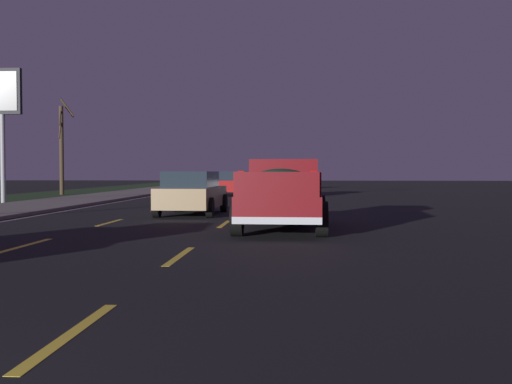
{
  "coord_description": "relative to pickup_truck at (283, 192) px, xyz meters",
  "views": [
    {
      "loc": [
        -2.18,
        -3.89,
        1.54
      ],
      "look_at": [
        15.56,
        -2.65,
        0.93
      ],
      "focal_mm": 41.88,
      "sensor_mm": 36.0,
      "label": 1
    }
  ],
  "objects": [
    {
      "name": "ground",
      "position": [
        13.3,
        3.5,
        -0.98
      ],
      "size": [
        144.0,
        144.0,
        0.0
      ],
      "primitive_type": "plane",
      "color": "black"
    },
    {
      "name": "sidewalk_shoulder",
      "position": [
        13.3,
        10.95,
        -0.92
      ],
      "size": [
        108.0,
        4.0,
        0.12
      ],
      "primitive_type": "cube",
      "color": "slate",
      "rests_on": "ground"
    },
    {
      "name": "lane_markings",
      "position": [
        17.13,
        6.51,
        -0.98
      ],
      "size": [
        108.59,
        7.04,
        0.01
      ],
      "color": "yellow",
      "rests_on": "ground"
    },
    {
      "name": "pickup_truck",
      "position": [
        0.0,
        0.0,
        0.0
      ],
      "size": [
        5.47,
        2.38,
        1.87
      ],
      "color": "maroon",
      "rests_on": "ground"
    },
    {
      "name": "sedan_white",
      "position": [
        22.04,
        -0.09,
        -0.2
      ],
      "size": [
        4.44,
        2.08,
        1.54
      ],
      "color": "silver",
      "rests_on": "ground"
    },
    {
      "name": "sedan_tan",
      "position": [
        5.11,
        3.37,
        -0.2
      ],
      "size": [
        4.45,
        2.11,
        1.54
      ],
      "color": "#9E845B",
      "rests_on": "ground"
    },
    {
      "name": "sedan_red",
      "position": [
        22.07,
        3.63,
        -0.2
      ],
      "size": [
        4.41,
        2.04,
        1.54
      ],
      "color": "maroon",
      "rests_on": "ground"
    },
    {
      "name": "gas_price_sign",
      "position": [
        11.95,
        13.8,
        3.87
      ],
      "size": [
        0.27,
        1.9,
        6.48
      ],
      "color": "#99999E",
      "rests_on": "ground"
    },
    {
      "name": "bare_tree_far",
      "position": [
        22.53,
        15.15,
        2.2
      ],
      "size": [
        2.05,
        0.94,
        6.35
      ],
      "color": "#423323",
      "rests_on": "ground"
    }
  ]
}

